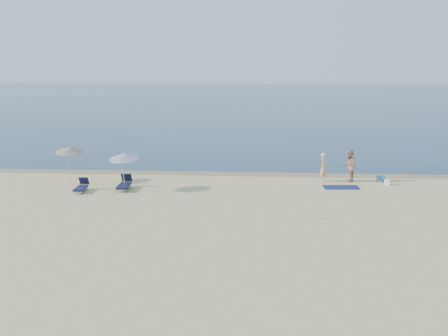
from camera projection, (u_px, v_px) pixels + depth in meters
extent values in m
plane|color=#C9BB86|center=(264.00, 300.00, 16.76)|extent=(160.00, 160.00, 0.00)
cube|color=#0C2248|center=(265.00, 98.00, 114.80)|extent=(240.00, 160.00, 0.01)
cube|color=#847254|center=(265.00, 174.00, 35.78)|extent=(240.00, 1.60, 0.00)
imported|color=#E0A97E|center=(324.00, 167.00, 33.46)|extent=(0.66, 0.75, 1.73)
imported|color=#B2785D|center=(349.00, 166.00, 33.40)|extent=(0.83, 1.00, 1.87)
cube|color=#0F194C|center=(341.00, 187.00, 31.92)|extent=(2.05, 1.23, 0.03)
cube|color=white|center=(387.00, 183.00, 32.59)|extent=(0.40, 0.36, 0.28)
cube|color=#1D63A0|center=(381.00, 179.00, 33.50)|extent=(0.55, 0.45, 0.34)
cylinder|color=silver|center=(123.00, 174.00, 30.84)|extent=(0.17, 0.38, 1.98)
cone|color=white|center=(124.00, 156.00, 31.01)|extent=(2.22, 2.24, 0.61)
sphere|color=silver|center=(124.00, 153.00, 30.97)|extent=(0.06, 0.06, 0.06)
cylinder|color=silver|center=(69.00, 167.00, 32.96)|extent=(0.12, 0.36, 2.02)
cone|color=beige|center=(70.00, 149.00, 33.08)|extent=(2.04, 2.07, 0.58)
sphere|color=silver|center=(69.00, 146.00, 33.05)|extent=(0.06, 0.06, 0.06)
cube|color=#15183C|center=(81.00, 188.00, 30.82)|extent=(0.59, 1.45, 0.09)
cube|color=#15183C|center=(84.00, 181.00, 31.47)|extent=(0.54, 0.37, 0.46)
cylinder|color=#A5A5AD|center=(85.00, 190.00, 30.84)|extent=(0.03, 0.03, 0.21)
cube|color=#131834|center=(124.00, 186.00, 31.32)|extent=(0.64, 1.62, 0.11)
cube|color=#131834|center=(127.00, 178.00, 32.05)|extent=(0.60, 0.41, 0.52)
cylinder|color=#A5A5AD|center=(128.00, 188.00, 31.33)|extent=(0.03, 0.03, 0.24)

